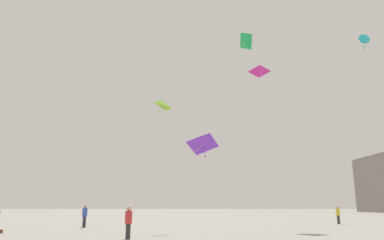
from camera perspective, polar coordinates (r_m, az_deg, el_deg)
name	(u,v)px	position (r m, az deg, el deg)	size (l,w,h in m)	color
person_in_yellow	(338,214)	(39.38, 22.03, -13.56)	(0.38, 0.38, 1.73)	#2D2D33
person_in_blue	(85,215)	(32.66, -16.56, -14.12)	(0.40, 0.40, 1.85)	#2D2D33
person_in_red	(128,221)	(21.16, -9.99, -15.37)	(0.39, 0.39, 1.77)	#2D2D33
kite_violet_delta	(202,145)	(20.87, 1.61, -3.90)	(5.13, 1.84, 4.38)	purple
kite_cyan_diamond	(366,43)	(26.51, 25.73, 10.94)	(1.19, 4.73, 11.40)	#1EB2C6
kite_magenta_delta	(261,74)	(37.17, 10.76, 7.16)	(8.39, 3.21, 13.91)	#D12899
kite_emerald_delta	(245,43)	(27.40, 8.37, 11.84)	(7.98, 4.88, 12.77)	green
kite_lime_delta	(162,107)	(31.30, -4.70, 2.09)	(7.35, 1.93, 9.34)	#8CD12D
handbag_beside_flyer	(1,231)	(28.01, -27.90, -15.25)	(0.32, 0.14, 0.24)	brown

